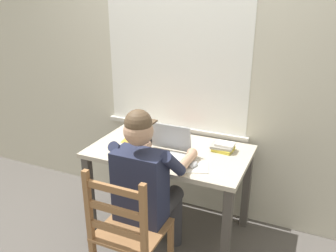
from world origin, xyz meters
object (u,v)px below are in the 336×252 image
Objects in this scene: seated_person at (148,183)px; computer_mouse at (193,164)px; coffee_mug_dark at (148,137)px; wooden_chair at (128,234)px; book_stack_main at (223,147)px; desk at (169,162)px; landscape_photo_print at (130,141)px; book_stack_side at (173,139)px; coffee_mug_white at (155,132)px; laptop at (166,149)px.

seated_person is 12.63× the size of computer_mouse.
coffee_mug_dark is at bearing 117.35° from seated_person.
book_stack_main is (0.36, 0.88, 0.31)m from wooden_chair.
book_stack_main is at bearing 21.92° from desk.
landscape_photo_print is (-0.76, -0.15, -0.03)m from book_stack_main.
book_stack_main reaches higher than landscape_photo_print.
book_stack_side is (-0.07, 0.89, 0.30)m from wooden_chair.
coffee_mug_white reaches higher than landscape_photo_print.
laptop is 0.31m from coffee_mug_dark.
computer_mouse is 0.83× the size of coffee_mug_dark.
seated_person is 0.61m from landscape_photo_print.
wooden_chair reaches higher than book_stack_side.
wooden_chair reaches higher than computer_mouse.
laptop reaches higher than coffee_mug_dark.
laptop reaches higher than book_stack_side.
coffee_mug_dark reaches higher than book_stack_main.
book_stack_main is at bearing 3.69° from landscape_photo_print.
laptop is at bearing -35.08° from coffee_mug_dark.
coffee_mug_dark is 0.58× the size of book_stack_side.
laptop is 3.00× the size of coffee_mug_white.
wooden_chair reaches higher than desk.
book_stack_side is (0.19, 0.10, -0.02)m from coffee_mug_dark.
book_stack_main reaches higher than computer_mouse.
seated_person reaches higher than coffee_mug_white.
seated_person is 6.95× the size of book_stack_main.
coffee_mug_white is 0.61× the size of book_stack_main.
desk is 0.33m from coffee_mug_white.
desk is at bearing 144.59° from computer_mouse.
wooden_chair is at bearing -90.00° from seated_person.
laptop reaches higher than coffee_mug_white.
seated_person reaches higher than computer_mouse.
desk is at bearing -158.08° from book_stack_main.
coffee_mug_dark reaches higher than book_stack_side.
landscape_photo_print is at bearing 118.87° from wooden_chair.
computer_mouse is (0.25, -0.08, -0.04)m from laptop.
wooden_chair reaches higher than coffee_mug_white.
landscape_photo_print is at bearing 162.46° from computer_mouse.
laptop is 3.30× the size of computer_mouse.
coffee_mug_white reaches higher than desk.
coffee_mug_white reaches higher than coffee_mug_dark.
seated_person is at bearing -85.69° from desk.
seated_person is at bearing -62.65° from coffee_mug_dark.
book_stack_main is 0.78m from landscape_photo_print.
wooden_chair is at bearing -87.37° from desk.
landscape_photo_print is at bearing 178.53° from desk.
book_stack_side is at bearing 179.19° from book_stack_main.
computer_mouse is at bearing -27.07° from coffee_mug_dark.
book_stack_main is at bearing 8.89° from coffee_mug_dark.
desk is 0.21m from book_stack_side.
laptop is at bearing -143.58° from book_stack_main.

